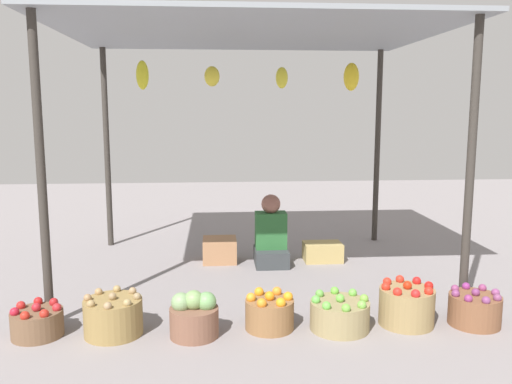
{
  "coord_description": "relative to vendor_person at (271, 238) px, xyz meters",
  "views": [
    {
      "loc": [
        -0.37,
        -5.43,
        1.71
      ],
      "look_at": [
        0.0,
        -0.61,
        0.95
      ],
      "focal_mm": 37.4,
      "sensor_mm": 36.0,
      "label": 1
    }
  ],
  "objects": [
    {
      "name": "basket_oranges",
      "position": [
        -0.19,
        -1.75,
        -0.17
      ],
      "size": [
        0.38,
        0.38,
        0.3
      ],
      "color": "olive",
      "rests_on": "ground"
    },
    {
      "name": "basket_red_tomatoes",
      "position": [
        0.91,
        -1.75,
        -0.14
      ],
      "size": [
        0.43,
        0.43,
        0.36
      ],
      "color": "#987E50",
      "rests_on": "ground"
    },
    {
      "name": "basket_purple_onions",
      "position": [
        1.45,
        -1.79,
        -0.17
      ],
      "size": [
        0.4,
        0.4,
        0.3
      ],
      "color": "brown",
      "rests_on": "ground"
    },
    {
      "name": "wooden_crate_near_vendor",
      "position": [
        0.6,
        0.08,
        -0.19
      ],
      "size": [
        0.42,
        0.3,
        0.21
      ],
      "primitive_type": "cube",
      "color": "tan",
      "rests_on": "ground"
    },
    {
      "name": "basket_red_apples",
      "position": [
        -1.96,
        -1.75,
        -0.19
      ],
      "size": [
        0.38,
        0.38,
        0.26
      ],
      "color": "brown",
      "rests_on": "ground"
    },
    {
      "name": "ground_plane",
      "position": [
        -0.23,
        -0.27,
        -0.3
      ],
      "size": [
        14.0,
        14.0,
        0.0
      ],
      "primitive_type": "plane",
      "color": "gray"
    },
    {
      "name": "basket_green_apples",
      "position": [
        0.35,
        -1.8,
        -0.18
      ],
      "size": [
        0.46,
        0.46,
        0.28
      ],
      "color": "#968559",
      "rests_on": "ground"
    },
    {
      "name": "basket_cabbages",
      "position": [
        -0.78,
        -1.85,
        -0.15
      ],
      "size": [
        0.37,
        0.37,
        0.36
      ],
      "color": "brown",
      "rests_on": "ground"
    },
    {
      "name": "basket_potatoes",
      "position": [
        -1.39,
        -1.76,
        -0.15
      ],
      "size": [
        0.44,
        0.44,
        0.33
      ],
      "color": "olive",
      "rests_on": "ground"
    },
    {
      "name": "wooden_crate_stacked_rear",
      "position": [
        -0.57,
        0.14,
        -0.17
      ],
      "size": [
        0.37,
        0.36,
        0.26
      ],
      "primitive_type": "cube",
      "color": "#A87750",
      "rests_on": "ground"
    },
    {
      "name": "market_stall_structure",
      "position": [
        -0.23,
        -0.26,
        2.02
      ],
      "size": [
        3.71,
        2.82,
        2.47
      ],
      "color": "#38332D",
      "rests_on": "ground"
    },
    {
      "name": "vendor_person",
      "position": [
        0.0,
        0.0,
        0.0
      ],
      "size": [
        0.36,
        0.44,
        0.78
      ],
      "color": "#353A3C",
      "rests_on": "ground"
    }
  ]
}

